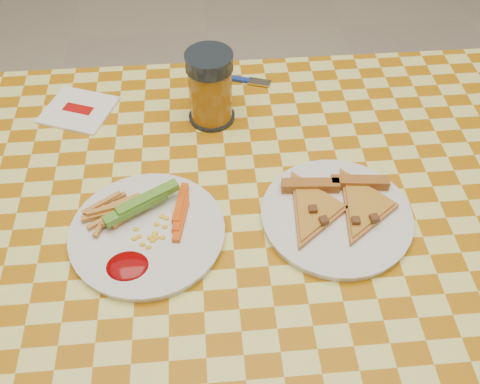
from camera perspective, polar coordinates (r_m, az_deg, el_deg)
name	(u,v)px	position (r m, az deg, el deg)	size (l,w,h in m)	color
table	(231,241)	(0.95, -0.94, -5.30)	(1.28, 0.88, 0.76)	silver
plate_left	(148,234)	(0.88, -9.83, -4.40)	(0.25, 0.25, 0.01)	white
plate_right	(336,217)	(0.90, 10.22, -2.61)	(0.24, 0.24, 0.01)	white
fries_veggies	(141,220)	(0.87, -10.49, -2.90)	(0.20, 0.18, 0.04)	#CC8D41
pizza_slices	(337,204)	(0.90, 10.36, -1.30)	(0.22, 0.20, 0.02)	#B78338
drink_glass	(210,88)	(1.03, -3.17, 10.99)	(0.09, 0.09, 0.15)	black
napkin	(78,110)	(1.13, -16.85, 8.37)	(0.16, 0.16, 0.01)	white
fork	(237,79)	(1.16, -0.35, 11.99)	(0.15, 0.06, 0.01)	navy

